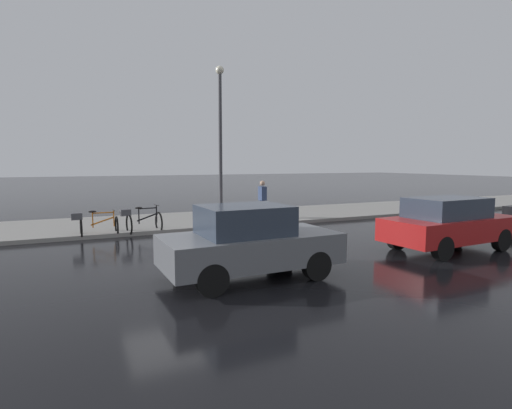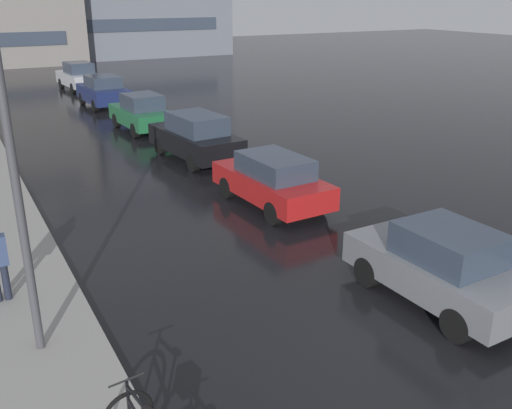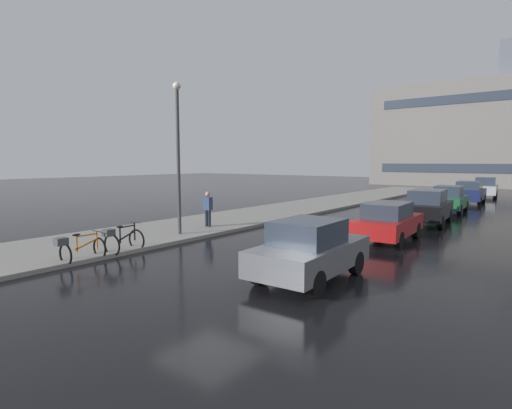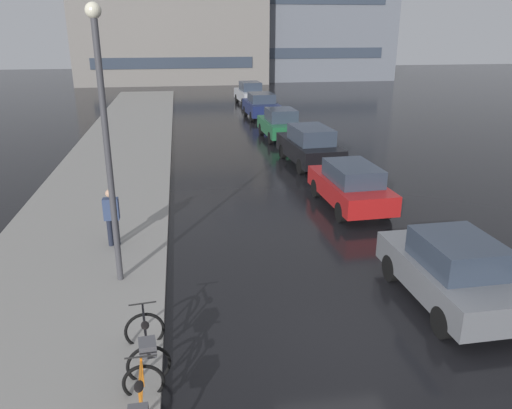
# 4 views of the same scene
# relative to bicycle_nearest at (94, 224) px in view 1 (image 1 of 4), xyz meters

# --- Properties ---
(ground_plane) EXTENTS (140.00, 140.00, 0.00)m
(ground_plane) POSITION_rel_bicycle_nearest_xyz_m (3.84, 1.75, -0.48)
(ground_plane) COLOR black
(sidewalk_kerb) EXTENTS (4.80, 60.00, 0.14)m
(sidewalk_kerb) POSITION_rel_bicycle_nearest_xyz_m (-2.16, 11.75, -0.41)
(sidewalk_kerb) COLOR gray
(sidewalk_kerb) RESTS_ON ground
(bicycle_nearest) EXTENTS (0.72, 1.45, 0.93)m
(bicycle_nearest) POSITION_rel_bicycle_nearest_xyz_m (0.00, 0.00, 0.00)
(bicycle_nearest) COLOR black
(bicycle_nearest) RESTS_ON ground
(bicycle_second) EXTENTS (0.89, 1.43, 1.02)m
(bicycle_second) POSITION_rel_bicycle_nearest_xyz_m (-0.00, 1.51, 0.02)
(bicycle_second) COLOR black
(bicycle_second) RESTS_ON ground
(car_grey) EXTENTS (1.89, 3.88, 1.60)m
(car_grey) POSITION_rel_bicycle_nearest_xyz_m (6.46, 2.85, 0.32)
(car_grey) COLOR slate
(car_grey) RESTS_ON ground
(car_red) EXTENTS (1.91, 4.13, 1.53)m
(car_red) POSITION_rel_bicycle_nearest_xyz_m (6.31, 9.17, 0.31)
(car_red) COLOR #AD1919
(car_red) RESTS_ON ground
(pedestrian) EXTENTS (0.40, 0.25, 1.75)m
(pedestrian) POSITION_rel_bicycle_nearest_xyz_m (-1.17, 6.83, 0.51)
(pedestrian) COLOR #1E2333
(pedestrian) RESTS_ON ground
(streetlamp) EXTENTS (0.33, 0.33, 6.26)m
(streetlamp) POSITION_rel_bicycle_nearest_xyz_m (-0.81, 4.80, 3.22)
(streetlamp) COLOR #424247
(streetlamp) RESTS_ON ground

